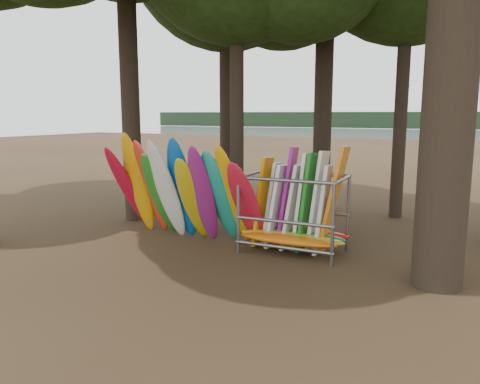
% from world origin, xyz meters
% --- Properties ---
extents(ground, '(120.00, 120.00, 0.00)m').
position_xyz_m(ground, '(0.00, 0.00, 0.00)').
color(ground, '#47331E').
rests_on(ground, ground).
extents(lake, '(160.00, 160.00, 0.00)m').
position_xyz_m(lake, '(0.00, 60.00, 0.00)').
color(lake, gray).
rests_on(lake, ground).
extents(far_shore, '(160.00, 4.00, 4.00)m').
position_xyz_m(far_shore, '(0.00, 110.00, 2.00)').
color(far_shore, black).
rests_on(far_shore, ground).
extents(kayak_row, '(4.76, 2.12, 3.18)m').
position_xyz_m(kayak_row, '(-2.02, 0.80, 1.36)').
color(kayak_row, '#B80D28').
rests_on(kayak_row, ground).
extents(storage_rack, '(2.83, 1.53, 2.81)m').
position_xyz_m(storage_rack, '(1.09, 1.18, 0.96)').
color(storage_rack, slate).
rests_on(storage_rack, ground).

